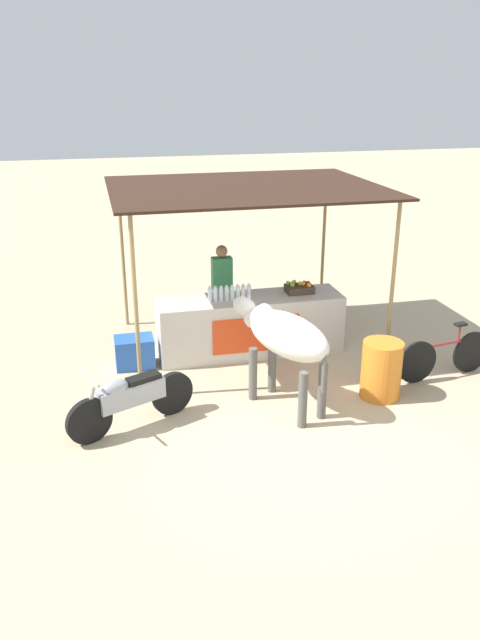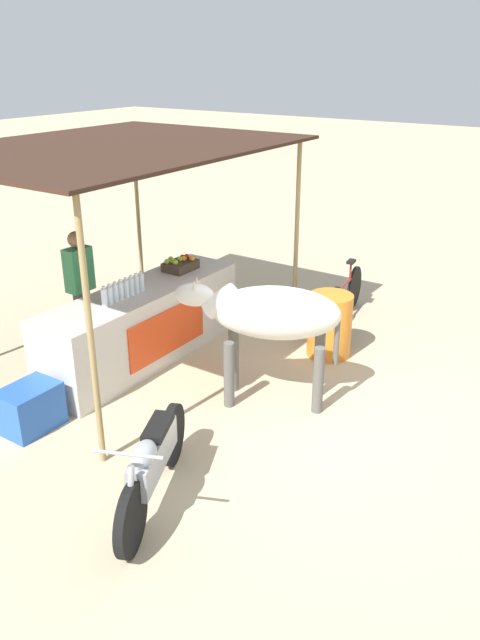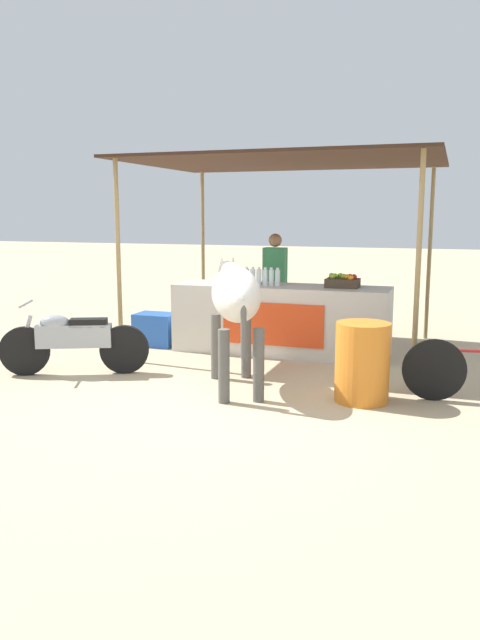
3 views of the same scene
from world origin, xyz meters
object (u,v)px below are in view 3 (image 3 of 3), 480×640
object	(u,v)px
motorcycle_parked	(73,340)
cow	(235,297)
fruit_crate	(343,282)
cooler_box	(156,329)
vendor_behind_counter	(275,287)
water_barrel	(362,362)
stall_counter	(280,320)

from	to	relation	value
motorcycle_parked	cow	bearing A→B (deg)	2.51
fruit_crate	cooler_box	bearing A→B (deg)	-176.78
vendor_behind_counter	cooler_box	distance (m)	1.90
vendor_behind_counter	cooler_box	size ratio (longest dim) A/B	2.75
fruit_crate	vendor_behind_counter	size ratio (longest dim) A/B	0.27
cooler_box	fruit_crate	bearing A→B (deg)	3.22
cow	motorcycle_parked	distance (m)	2.16
fruit_crate	cow	bearing A→B (deg)	-113.91
vendor_behind_counter	water_barrel	xyz separation A→B (m)	(1.72, -2.68, -0.43)
cow	water_barrel	bearing A→B (deg)	-2.02
stall_counter	fruit_crate	bearing A→B (deg)	3.83
fruit_crate	cooler_box	distance (m)	2.86
stall_counter	motorcycle_parked	bearing A→B (deg)	-136.63
vendor_behind_counter	cow	world-z (taller)	vendor_behind_counter
vendor_behind_counter	motorcycle_parked	world-z (taller)	vendor_behind_counter
vendor_behind_counter	cow	size ratio (longest dim) A/B	0.92
cow	stall_counter	bearing A→B (deg)	89.78
cooler_box	cow	size ratio (longest dim) A/B	0.33
cooler_box	vendor_behind_counter	bearing A→B (deg)	28.14
stall_counter	fruit_crate	world-z (taller)	fruit_crate
stall_counter	cooler_box	bearing A→B (deg)	-177.06
stall_counter	cow	size ratio (longest dim) A/B	1.67
stall_counter	fruit_crate	size ratio (longest dim) A/B	6.82
stall_counter	cooler_box	xyz separation A→B (m)	(-1.89, -0.10, -0.24)
fruit_crate	motorcycle_parked	bearing A→B (deg)	-145.38
stall_counter	fruit_crate	distance (m)	1.02
vendor_behind_counter	motorcycle_parked	size ratio (longest dim) A/B	0.98
fruit_crate	cow	size ratio (longest dim) A/B	0.25
fruit_crate	water_barrel	size ratio (longest dim) A/B	0.53
motorcycle_parked	vendor_behind_counter	bearing A→B (deg)	56.81
fruit_crate	cow	world-z (taller)	cow
water_barrel	motorcycle_parked	xyz separation A→B (m)	(-3.50, -0.04, 0.01)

